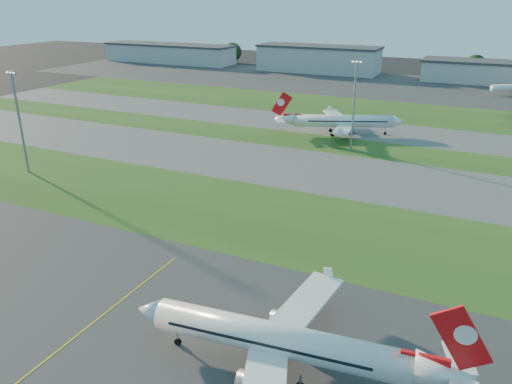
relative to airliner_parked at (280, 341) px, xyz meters
The scene contains 20 objects.
ground 34.72m from the airliner_parked, 159.27° to the right, with size 700.00×700.00×0.00m, color black.
apron_near 34.72m from the airliner_parked, 159.27° to the right, with size 300.00×70.00×0.01m, color #333335.
grass_strip_a 51.39m from the airliner_parked, 128.99° to the left, with size 300.00×34.00×0.01m, color #244517.
taxiway_a 79.73m from the airliner_parked, 113.88° to the left, with size 300.00×32.00×0.01m, color #515154.
grass_strip_b 103.06m from the airliner_parked, 108.24° to the left, with size 300.00×18.00×0.01m, color #244517.
taxiway_b 124.13m from the airliner_parked, 105.05° to the left, with size 300.00×26.00×0.01m, color #515154.
grass_strip_c 156.22m from the airliner_parked, 101.91° to the left, with size 300.00×40.00×0.01m, color #244517.
apron_far 215.27m from the airliner_parked, 98.61° to the left, with size 400.00×80.00×0.01m, color #333335.
yellow_line 30.14m from the airliner_parked, 155.86° to the right, with size 0.25×60.00×0.02m, color gold.
airliner_parked is the anchor object (origin of this frame).
airliner_taxiing 113.39m from the airliner_parked, 102.42° to the left, with size 37.27×31.68×12.36m.
light_mast_west 96.45m from the airliner_parked, 155.47° to the left, with size 3.20×0.70×25.80m.
light_mast_centre 97.91m from the airliner_parked, 100.19° to the left, with size 3.20×0.70×25.80m.
hangar_far_west 303.58m from the airliner_parked, 126.89° to the left, with size 91.80×23.00×12.20m.
hangar_west 254.81m from the airliner_parked, 107.64° to the left, with size 71.40×23.00×15.20m.
hangar_east 243.87m from the airliner_parked, 84.64° to the left, with size 81.60×23.00×11.20m.
tree_far_west 338.85m from the airliner_parked, 130.98° to the left, with size 11.00×11.00×12.00m.
tree_west 294.44m from the airliner_parked, 118.88° to the left, with size 12.10×12.10×13.20m.
tree_mid_west 259.12m from the airliner_parked, 101.63° to the left, with size 9.90×9.90×10.80m.
tree_mid_east 256.93m from the airliner_parked, 88.27° to the left, with size 11.55×11.55×12.60m.
Camera 1 is at (50.43, -33.22, 42.84)m, focal length 35.00 mm.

